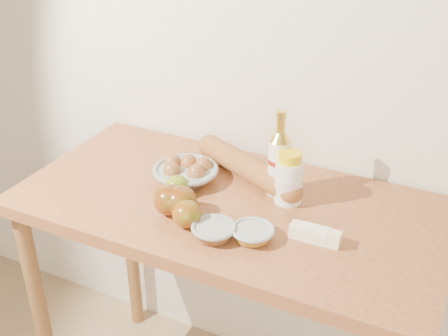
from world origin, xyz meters
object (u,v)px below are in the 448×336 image
Objects in this scene: table at (229,237)px; cream_bottle at (289,179)px; bourbon_bottle at (279,161)px; egg_bowl at (186,172)px; baguette at (247,167)px.

cream_bottle is at bearing 25.73° from table.
cream_bottle reaches higher than table.
bourbon_bottle is 0.28m from egg_bowl.
egg_bowl is at bearing 175.28° from bourbon_bottle.
egg_bowl is 0.56× the size of baguette.
egg_bowl is (-0.16, 0.05, 0.15)m from table.
table is 0.21m from baguette.
bourbon_bottle reaches higher than egg_bowl.
egg_bowl is at bearing -124.27° from baguette.
cream_bottle is at bearing 0.55° from baguette.
baguette reaches higher than egg_bowl.
bourbon_bottle is 1.65× the size of cream_bottle.
bourbon_bottle reaches higher than cream_bottle.
table is 7.81× the size of cream_bottle.
egg_bowl is 0.18m from baguette.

